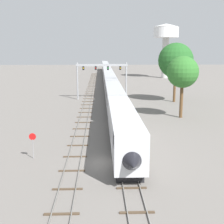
% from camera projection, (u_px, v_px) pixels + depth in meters
% --- Properties ---
extents(ground_plane, '(400.00, 400.00, 0.00)m').
position_uv_depth(ground_plane, '(107.00, 163.00, 32.01)').
color(ground_plane, slate).
extents(track_main, '(2.60, 200.00, 0.16)m').
position_uv_depth(track_main, '(109.00, 89.00, 90.76)').
color(track_main, slate).
rests_on(track_main, ground).
extents(track_near, '(2.60, 160.00, 0.16)m').
position_uv_depth(track_near, '(88.00, 100.00, 70.99)').
color(track_near, slate).
rests_on(track_near, ground).
extents(passenger_train, '(3.04, 157.45, 4.80)m').
position_uv_depth(passenger_train, '(108.00, 76.00, 102.56)').
color(passenger_train, silver).
rests_on(passenger_train, ground).
extents(signal_gantry, '(12.10, 0.49, 8.65)m').
position_uv_depth(signal_gantry, '(102.00, 73.00, 71.33)').
color(signal_gantry, '#999BA0').
rests_on(signal_gantry, ground).
extents(water_tower, '(10.14, 10.14, 21.56)m').
position_uv_depth(water_tower, '(166.00, 35.00, 121.73)').
color(water_tower, beige).
rests_on(water_tower, ground).
extents(stop_sign, '(0.76, 0.08, 2.88)m').
position_uv_depth(stop_sign, '(33.00, 142.00, 32.98)').
color(stop_sign, gray).
rests_on(stop_sign, ground).
extents(trackside_tree_left, '(5.42, 5.42, 10.64)m').
position_uv_depth(trackside_tree_left, '(183.00, 72.00, 51.66)').
color(trackside_tree_left, brown).
rests_on(trackside_tree_left, ground).
extents(trackside_tree_mid, '(7.75, 7.75, 13.12)m').
position_uv_depth(trackside_tree_mid, '(176.00, 61.00, 67.24)').
color(trackside_tree_mid, brown).
rests_on(trackside_tree_mid, ground).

